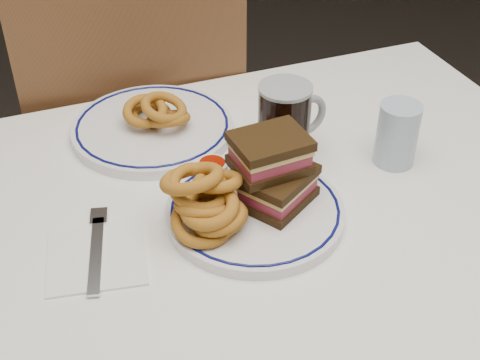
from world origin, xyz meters
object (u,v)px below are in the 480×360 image
object	(u,v)px
chair_far	(135,143)
main_plate	(255,212)
reuben_sandwich	(274,170)
beer_mug	(285,124)
far_plate	(153,128)

from	to	relation	value
chair_far	main_plate	size ratio (longest dim) A/B	3.64
reuben_sandwich	beer_mug	size ratio (longest dim) A/B	0.94
reuben_sandwich	beer_mug	distance (m)	0.13
main_plate	reuben_sandwich	world-z (taller)	reuben_sandwich
chair_far	reuben_sandwich	bearing A→B (deg)	-80.79
reuben_sandwich	beer_mug	world-z (taller)	beer_mug
beer_mug	far_plate	distance (m)	0.25
beer_mug	far_plate	world-z (taller)	beer_mug
main_plate	reuben_sandwich	distance (m)	0.07
chair_far	reuben_sandwich	xyz separation A→B (m)	(0.09, -0.58, 0.29)
chair_far	beer_mug	bearing A→B (deg)	-71.15
reuben_sandwich	far_plate	xyz separation A→B (m)	(-0.11, 0.27, -0.06)
reuben_sandwich	main_plate	bearing A→B (deg)	-164.66
reuben_sandwich	far_plate	distance (m)	0.30
main_plate	reuben_sandwich	bearing A→B (deg)	15.34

